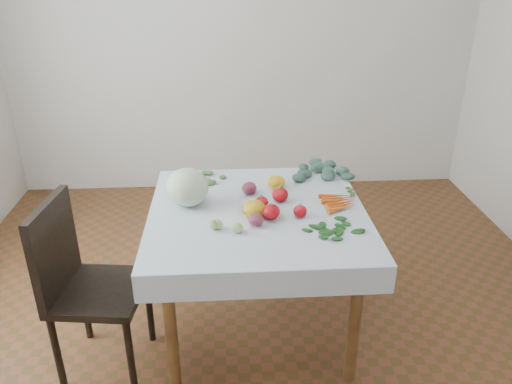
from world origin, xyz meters
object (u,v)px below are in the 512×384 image
chair (80,277)px  heirloom_back (276,182)px  carrot_bunch (339,202)px  table (257,227)px  cabbage (187,187)px

chair → heirloom_back: size_ratio=8.99×
chair → carrot_bunch: bearing=11.7°
chair → heirloom_back: chair is taller
table → carrot_bunch: (0.44, 0.04, 0.12)m
cabbage → table: bearing=-13.9°
cabbage → carrot_bunch: 0.81m
table → chair: (-0.89, -0.23, -0.12)m
cabbage → heirloom_back: bearing=20.3°
table → carrot_bunch: 0.46m
heirloom_back → cabbage: bearing=-159.7°
table → carrot_bunch: size_ratio=4.61×
cabbage → carrot_bunch: (0.80, -0.05, -0.09)m
table → cabbage: bearing=166.1°
chair → cabbage: size_ratio=4.18×
cabbage → heirloom_back: size_ratio=2.15×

